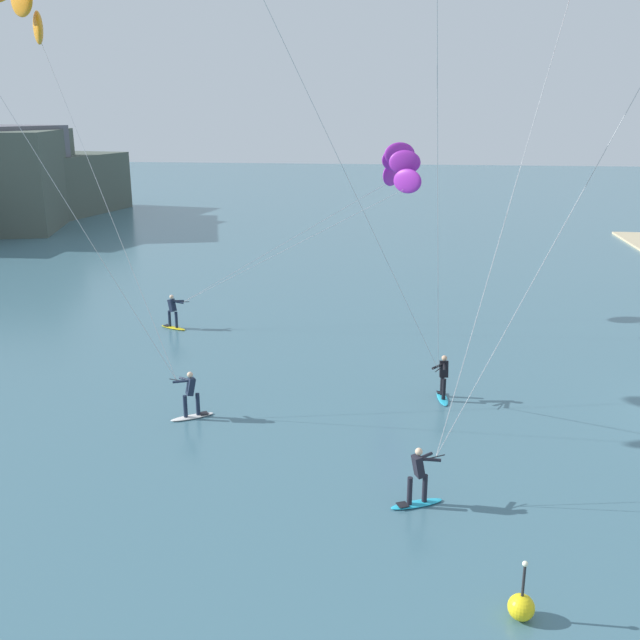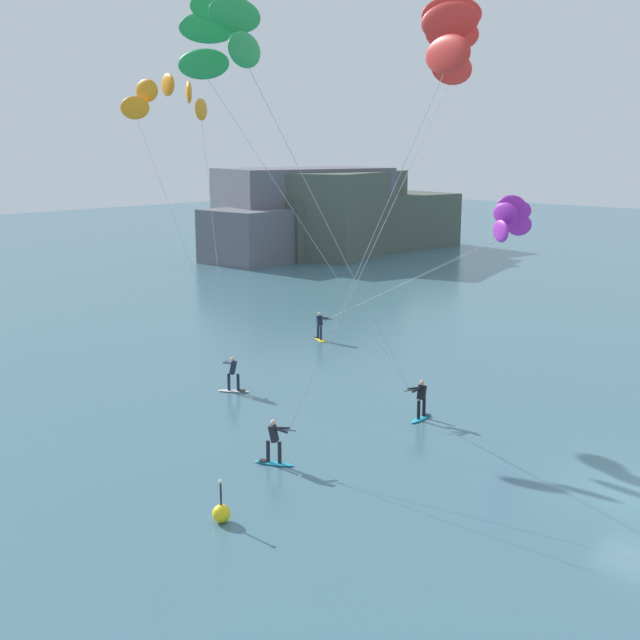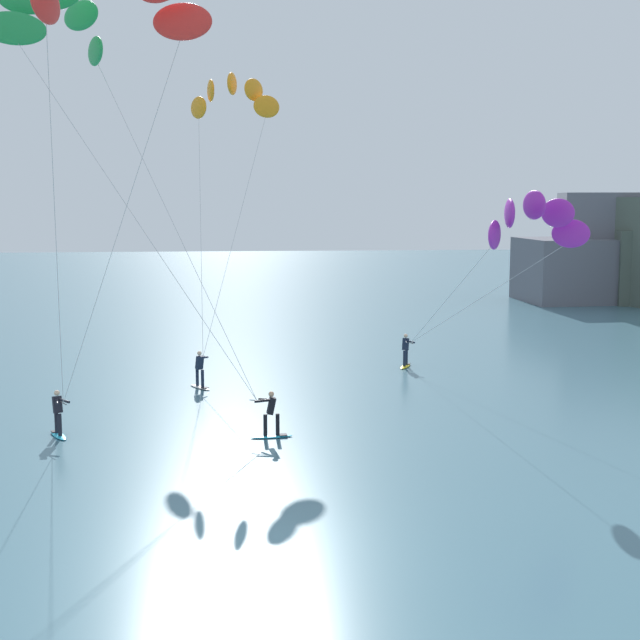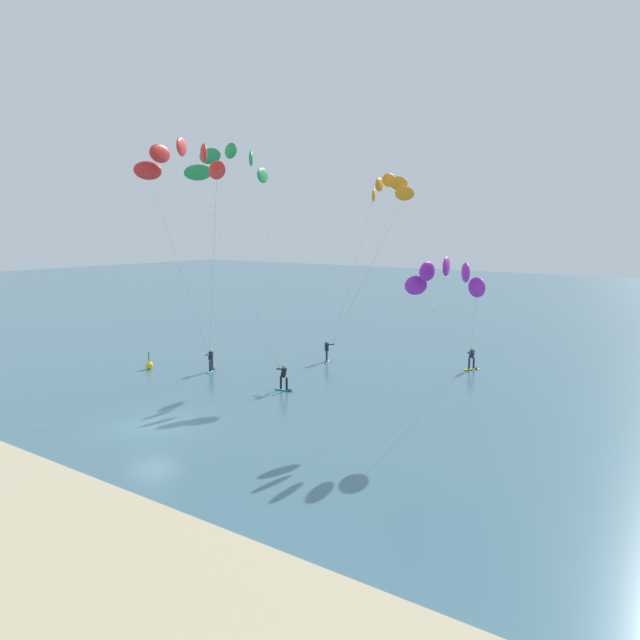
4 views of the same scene
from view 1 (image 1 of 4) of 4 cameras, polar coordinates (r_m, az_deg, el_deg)
The scene contains 3 objects.
kitesurfer_mid_water at distance 27.12m, azimuth -23.59°, elevation 20.76°, with size 4.63×8.19×14.59m.
kitesurfer_far_out at distance 34.80m, azimuth 5.42°, elevation 11.48°, with size 5.52×12.48×8.71m.
marker_buoy at distance 16.50m, azimuth 15.68°, elevation -21.04°, with size 0.56×0.56×1.38m.
Camera 1 is at (-23.77, 10.94, 10.15)m, focal length 40.32 mm.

